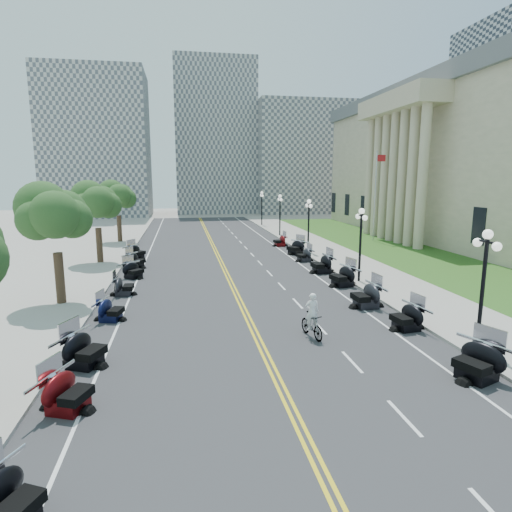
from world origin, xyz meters
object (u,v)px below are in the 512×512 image
motorcycle_n_3 (478,360)px  cyclist_rider (312,295)px  bicycle (312,325)px  civic_building (491,162)px  flagpole (375,197)px

motorcycle_n_3 → cyclist_rider: (-4.58, 4.93, 1.24)m
motorcycle_n_3 → cyclist_rider: 6.84m
bicycle → cyclist_rider: cyclist_rider is taller
civic_building → motorcycle_n_3: civic_building is taller
flagpole → motorcycle_n_3: flagpole is taller
bicycle → civic_building: bearing=30.4°
civic_building → bicycle: (-29.59, -27.21, -8.34)m
civic_building → cyclist_rider: 40.78m
civic_building → cyclist_rider: (-29.59, -27.21, -6.91)m
flagpole → bicycle: flagpole is taller
bicycle → cyclist_rider: 1.42m
flagpole → cyclist_rider: (-15.59, -27.21, -3.01)m
bicycle → cyclist_rider: (0.00, 0.00, 1.42)m
flagpole → cyclist_rider: flagpole is taller
cyclist_rider → civic_building: bearing=-137.4°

